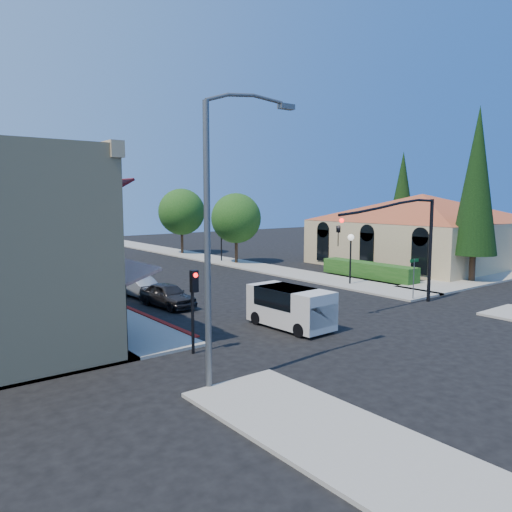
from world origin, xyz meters
TOP-DOWN VIEW (x-y plane):
  - ground at (0.00, 0.00)m, footprint 120.00×120.00m
  - sidewalk_left at (-8.75, 27.00)m, footprint 3.50×50.00m
  - sidewalk_right at (8.75, 27.00)m, footprint 3.50×50.00m
  - curb_red_strip at (-6.90, 8.00)m, footprint 0.25×10.00m
  - mission_building at (21.99, 11.50)m, footprint 30.12×30.12m
  - hedge at (11.70, 9.00)m, footprint 1.40×8.00m
  - conifer_near at (16.50, 3.50)m, footprint 3.20×3.20m
  - conifer_far at (28.00, 18.00)m, footprint 3.20×3.20m
  - street_tree_a at (8.80, 22.00)m, footprint 4.56×4.56m
  - street_tree_b at (8.80, 32.00)m, footprint 4.94×4.94m
  - signal_mast_arm at (5.86, 1.50)m, footprint 8.01×0.39m
  - secondary_signal at (-8.00, 1.41)m, footprint 0.28×0.42m
  - cobra_streetlight at (-9.15, -2.00)m, footprint 3.60×0.25m
  - street_name_sign at (7.50, 2.20)m, footprint 0.80×0.06m
  - lamppost_left_near at (-8.50, 8.00)m, footprint 0.44×0.44m
  - lamppost_left_far at (-8.50, 22.00)m, footprint 0.44×0.44m
  - lamppost_right_near at (8.50, 8.00)m, footprint 0.44×0.44m
  - lamppost_right_far at (8.50, 24.00)m, footprint 0.44×0.44m
  - white_van at (-2.38, 2.03)m, footprint 2.03×4.34m
  - parked_car_a at (-4.80, 9.64)m, footprint 2.01×4.11m
  - parked_car_b at (-4.80, 13.00)m, footprint 1.71×3.98m
  - parked_car_c at (-4.80, 20.00)m, footprint 2.00×4.62m
  - parked_car_d at (-4.80, 26.00)m, footprint 2.04×4.09m

SIDE VIEW (x-z plane):
  - ground at x=0.00m, z-range 0.00..0.00m
  - curb_red_strip at x=-6.90m, z-range -0.03..0.03m
  - hedge at x=11.70m, z-range -0.55..0.55m
  - sidewalk_left at x=-8.75m, z-range 0.00..0.12m
  - sidewalk_right at x=8.75m, z-range 0.00..0.12m
  - parked_car_d at x=-4.80m, z-range 0.00..1.11m
  - parked_car_b at x=-4.80m, z-range 0.00..1.27m
  - parked_car_c at x=-4.80m, z-range 0.00..1.32m
  - parked_car_a at x=-4.80m, z-range 0.00..1.35m
  - white_van at x=-2.38m, z-range 0.15..2.04m
  - street_name_sign at x=7.50m, z-range 0.45..2.95m
  - secondary_signal at x=-8.00m, z-range 0.66..3.98m
  - lamppost_left_near at x=-8.50m, z-range 0.95..4.52m
  - lamppost_left_far at x=-8.50m, z-range 0.95..4.52m
  - lamppost_right_near at x=8.50m, z-range 0.95..4.52m
  - lamppost_right_far at x=8.50m, z-range 0.95..4.52m
  - mission_building at x=21.99m, z-range 0.55..6.95m
  - signal_mast_arm at x=5.86m, z-range 1.09..7.09m
  - street_tree_a at x=8.80m, z-range 0.95..7.43m
  - street_tree_b at x=8.80m, z-range 1.03..8.05m
  - cobra_streetlight at x=-9.15m, z-range 0.61..9.92m
  - conifer_far at x=28.00m, z-range 0.86..11.86m
  - conifer_near at x=16.50m, z-range 0.98..13.48m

